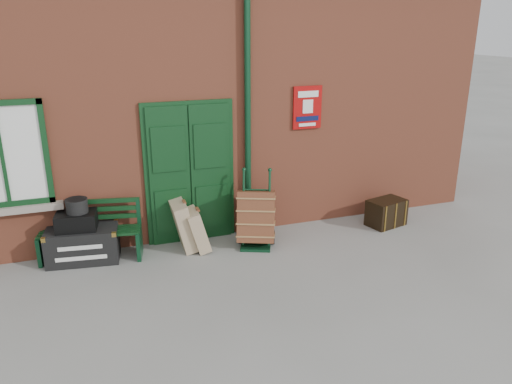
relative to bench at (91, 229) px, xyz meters
name	(u,v)px	position (x,y,z in m)	size (l,w,h in m)	color
ground	(237,276)	(1.87, -1.32, -0.45)	(80.00, 80.00, 0.00)	gray
station_building	(180,90)	(1.86, 2.17, 1.71)	(10.30, 4.30, 4.36)	#B05438
bench	(91,229)	(0.00, 0.00, 0.00)	(1.52, 0.74, 0.91)	black
houdini_trunk	(83,244)	(-0.13, -0.07, -0.20)	(1.02, 0.56, 0.51)	black
strongbox	(76,221)	(-0.18, -0.07, 0.18)	(0.56, 0.41, 0.26)	black
hatbox	(77,206)	(-0.15, -0.07, 0.41)	(0.31, 0.31, 0.20)	black
suitcase_back	(184,226)	(1.37, -0.19, -0.06)	(0.22, 0.54, 0.75)	tan
suitcase_front	(197,230)	(1.55, -0.29, -0.12)	(0.19, 0.48, 0.65)	tan
porter_trolley	(256,217)	(2.48, -0.40, 0.01)	(0.77, 0.80, 1.19)	#0D351D
dark_trunk	(386,212)	(4.89, -0.40, -0.22)	(0.64, 0.42, 0.46)	black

